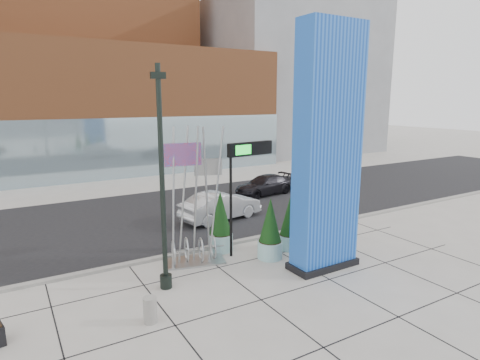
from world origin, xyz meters
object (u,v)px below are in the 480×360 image
blue_pylon (327,154)px  public_art_sculpture (194,228)px  overhead_street_sign (248,159)px  lamp_post (163,202)px  car_silver_mid (221,206)px  concrete_bollard (150,310)px

blue_pylon → public_art_sculpture: size_ratio=1.68×
overhead_street_sign → lamp_post: bearing=-168.8°
lamp_post → public_art_sculpture: lamp_post is taller
car_silver_mid → blue_pylon: bearing=173.5°
concrete_bollard → lamp_post: bearing=57.9°
lamp_post → public_art_sculpture: (1.79, 1.57, -1.66)m
public_art_sculpture → overhead_street_sign: public_art_sculpture is taller
blue_pylon → concrete_bollard: size_ratio=11.71×
concrete_bollard → overhead_street_sign: overhead_street_sign is taller
overhead_street_sign → car_silver_mid: (1.25, 4.81, -3.31)m
lamp_post → car_silver_mid: 8.56m
blue_pylon → car_silver_mid: size_ratio=1.99×
blue_pylon → overhead_street_sign: (-1.76, 2.79, -0.39)m
lamp_post → concrete_bollard: size_ratio=9.63×
public_art_sculpture → overhead_street_sign: size_ratio=1.16×
lamp_post → concrete_bollard: 3.50m
public_art_sculpture → concrete_bollard: 4.67m
blue_pylon → overhead_street_sign: bearing=121.6°
public_art_sculpture → concrete_bollard: public_art_sculpture is taller
blue_pylon → concrete_bollard: blue_pylon is taller
blue_pylon → overhead_street_sign: 3.32m
concrete_bollard → overhead_street_sign: bearing=31.2°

